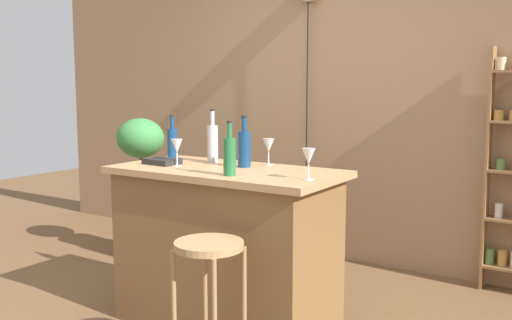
{
  "coord_description": "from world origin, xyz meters",
  "views": [
    {
      "loc": [
        1.99,
        -2.45,
        1.46
      ],
      "look_at": [
        0.05,
        0.55,
        0.98
      ],
      "focal_mm": 40.91,
      "sensor_mm": 36.0,
      "label": 1
    }
  ],
  "objects_px": {
    "bottle_olive_oil": "(213,142)",
    "bottle_wine_red": "(244,148)",
    "bottle_vinegar": "(172,142)",
    "wine_glass_center": "(269,146)",
    "potted_plant": "(141,156)",
    "cookbook": "(162,161)",
    "bar_stool": "(209,278)",
    "plant_stool": "(143,230)",
    "wine_glass_left": "(177,147)",
    "bottle_spirits_clear": "(230,155)",
    "wine_glass_right": "(309,157)"
  },
  "relations": [
    {
      "from": "potted_plant",
      "to": "cookbook",
      "type": "xyz_separation_m",
      "value": [
        0.97,
        -0.82,
        0.12
      ]
    },
    {
      "from": "plant_stool",
      "to": "cookbook",
      "type": "bearing_deg",
      "value": -39.99
    },
    {
      "from": "bottle_spirits_clear",
      "to": "cookbook",
      "type": "xyz_separation_m",
      "value": [
        -0.61,
        0.13,
        -0.09
      ]
    },
    {
      "from": "bar_stool",
      "to": "cookbook",
      "type": "relative_size",
      "value": 3.33
    },
    {
      "from": "wine_glass_center",
      "to": "cookbook",
      "type": "distance_m",
      "value": 0.67
    },
    {
      "from": "wine_glass_left",
      "to": "bottle_vinegar",
      "type": "bearing_deg",
      "value": 135.29
    },
    {
      "from": "bottle_wine_red",
      "to": "cookbook",
      "type": "height_order",
      "value": "bottle_wine_red"
    },
    {
      "from": "bottle_vinegar",
      "to": "wine_glass_right",
      "type": "xyz_separation_m",
      "value": [
        1.16,
        -0.27,
        0.01
      ]
    },
    {
      "from": "plant_stool",
      "to": "wine_glass_center",
      "type": "height_order",
      "value": "wine_glass_center"
    },
    {
      "from": "bottle_olive_oil",
      "to": "potted_plant",
      "type": "bearing_deg",
      "value": 154.31
    },
    {
      "from": "bottle_olive_oil",
      "to": "bottle_spirits_clear",
      "type": "bearing_deg",
      "value": -43.41
    },
    {
      "from": "bottle_vinegar",
      "to": "bottle_olive_oil",
      "type": "xyz_separation_m",
      "value": [
        0.33,
        0.0,
        0.02
      ]
    },
    {
      "from": "wine_glass_left",
      "to": "plant_stool",
      "type": "bearing_deg",
      "value": 143.22
    },
    {
      "from": "bottle_spirits_clear",
      "to": "wine_glass_left",
      "type": "distance_m",
      "value": 0.5
    },
    {
      "from": "bottle_spirits_clear",
      "to": "plant_stool",
      "type": "bearing_deg",
      "value": 149.04
    },
    {
      "from": "bar_stool",
      "to": "bottle_olive_oil",
      "type": "height_order",
      "value": "bottle_olive_oil"
    },
    {
      "from": "wine_glass_left",
      "to": "wine_glass_center",
      "type": "xyz_separation_m",
      "value": [
        0.45,
        0.33,
        0.0
      ]
    },
    {
      "from": "plant_stool",
      "to": "bottle_olive_oil",
      "type": "height_order",
      "value": "bottle_olive_oil"
    },
    {
      "from": "plant_stool",
      "to": "potted_plant",
      "type": "height_order",
      "value": "potted_plant"
    },
    {
      "from": "bottle_wine_red",
      "to": "cookbook",
      "type": "relative_size",
      "value": 1.47
    },
    {
      "from": "bar_stool",
      "to": "bottle_spirits_clear",
      "type": "distance_m",
      "value": 0.69
    },
    {
      "from": "bar_stool",
      "to": "potted_plant",
      "type": "distance_m",
      "value": 2.22
    },
    {
      "from": "bar_stool",
      "to": "bottle_vinegar",
      "type": "xyz_separation_m",
      "value": [
        -0.89,
        0.77,
        0.55
      ]
    },
    {
      "from": "bar_stool",
      "to": "cookbook",
      "type": "xyz_separation_m",
      "value": [
        -0.76,
        0.52,
        0.45
      ]
    },
    {
      "from": "bottle_vinegar",
      "to": "wine_glass_center",
      "type": "bearing_deg",
      "value": 6.25
    },
    {
      "from": "potted_plant",
      "to": "bottle_spirits_clear",
      "type": "relative_size",
      "value": 2.43
    },
    {
      "from": "potted_plant",
      "to": "bottle_vinegar",
      "type": "relative_size",
      "value": 2.5
    },
    {
      "from": "bottle_wine_red",
      "to": "bottle_spirits_clear",
      "type": "xyz_separation_m",
      "value": [
        0.11,
        -0.31,
        -0.0
      ]
    },
    {
      "from": "plant_stool",
      "to": "wine_glass_left",
      "type": "relative_size",
      "value": 2.72
    },
    {
      "from": "bar_stool",
      "to": "bottle_spirits_clear",
      "type": "height_order",
      "value": "bottle_spirits_clear"
    },
    {
      "from": "bar_stool",
      "to": "bottle_vinegar",
      "type": "height_order",
      "value": "bottle_vinegar"
    },
    {
      "from": "bottle_vinegar",
      "to": "cookbook",
      "type": "relative_size",
      "value": 1.38
    },
    {
      "from": "bottle_wine_red",
      "to": "wine_glass_left",
      "type": "relative_size",
      "value": 1.88
    },
    {
      "from": "bottle_olive_oil",
      "to": "wine_glass_right",
      "type": "distance_m",
      "value": 0.87
    },
    {
      "from": "bottle_spirits_clear",
      "to": "bottle_vinegar",
      "type": "bearing_deg",
      "value": 152.79
    },
    {
      "from": "wine_glass_left",
      "to": "bar_stool",
      "type": "bearing_deg",
      "value": -39.06
    },
    {
      "from": "wine_glass_center",
      "to": "bottle_wine_red",
      "type": "bearing_deg",
      "value": -118.09
    },
    {
      "from": "plant_stool",
      "to": "wine_glass_center",
      "type": "relative_size",
      "value": 2.72
    },
    {
      "from": "cookbook",
      "to": "wine_glass_left",
      "type": "bearing_deg",
      "value": 1.36
    },
    {
      "from": "bar_stool",
      "to": "wine_glass_left",
      "type": "distance_m",
      "value": 0.99
    },
    {
      "from": "plant_stool",
      "to": "bottle_spirits_clear",
      "type": "bearing_deg",
      "value": -30.96
    },
    {
      "from": "bottle_olive_oil",
      "to": "bottle_wine_red",
      "type": "bearing_deg",
      "value": -14.46
    },
    {
      "from": "cookbook",
      "to": "bottle_vinegar",
      "type": "bearing_deg",
      "value": 121.39
    },
    {
      "from": "bottle_wine_red",
      "to": "wine_glass_left",
      "type": "distance_m",
      "value": 0.41
    },
    {
      "from": "potted_plant",
      "to": "wine_glass_center",
      "type": "distance_m",
      "value": 1.64
    },
    {
      "from": "potted_plant",
      "to": "bottle_olive_oil",
      "type": "bearing_deg",
      "value": -25.69
    },
    {
      "from": "bottle_vinegar",
      "to": "cookbook",
      "type": "xyz_separation_m",
      "value": [
        0.13,
        -0.25,
        -0.09
      ]
    },
    {
      "from": "wine_glass_left",
      "to": "wine_glass_right",
      "type": "distance_m",
      "value": 0.91
    },
    {
      "from": "bottle_olive_oil",
      "to": "bottle_spirits_clear",
      "type": "distance_m",
      "value": 0.56
    },
    {
      "from": "potted_plant",
      "to": "bottle_olive_oil",
      "type": "distance_m",
      "value": 1.33
    }
  ]
}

